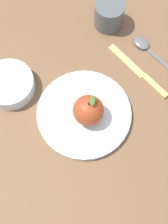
{
  "coord_description": "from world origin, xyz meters",
  "views": [
    {
      "loc": [
        -0.19,
        -0.23,
        0.7
      ],
      "look_at": [
        -0.05,
        -0.01,
        0.02
      ],
      "focal_mm": 48.78,
      "sensor_mm": 36.0,
      "label": 1
    }
  ],
  "objects_px": {
    "apple": "(88,110)",
    "spoon": "(147,48)",
    "dinner_plate": "(84,114)",
    "knife": "(143,75)",
    "side_bowl": "(9,84)",
    "cup": "(109,14)"
  },
  "relations": [
    {
      "from": "dinner_plate",
      "to": "apple",
      "type": "height_order",
      "value": "apple"
    },
    {
      "from": "side_bowl",
      "to": "knife",
      "type": "relative_size",
      "value": 0.63
    },
    {
      "from": "apple",
      "to": "cup",
      "type": "bearing_deg",
      "value": 45.4
    },
    {
      "from": "apple",
      "to": "spoon",
      "type": "xyz_separation_m",
      "value": [
        0.24,
        0.08,
        -0.05
      ]
    },
    {
      "from": "cup",
      "to": "spoon",
      "type": "height_order",
      "value": "cup"
    },
    {
      "from": "cup",
      "to": "apple",
      "type": "bearing_deg",
      "value": -134.6
    },
    {
      "from": "dinner_plate",
      "to": "knife",
      "type": "xyz_separation_m",
      "value": [
        0.19,
        0.01,
        -0.01
      ]
    },
    {
      "from": "knife",
      "to": "cup",
      "type": "bearing_deg",
      "value": 84.17
    },
    {
      "from": "side_bowl",
      "to": "knife",
      "type": "distance_m",
      "value": 0.34
    },
    {
      "from": "dinner_plate",
      "to": "side_bowl",
      "type": "xyz_separation_m",
      "value": [
        -0.12,
        0.16,
        0.01
      ]
    },
    {
      "from": "cup",
      "to": "knife",
      "type": "height_order",
      "value": "cup"
    },
    {
      "from": "side_bowl",
      "to": "cup",
      "type": "distance_m",
      "value": 0.32
    },
    {
      "from": "side_bowl",
      "to": "spoon",
      "type": "relative_size",
      "value": 0.7
    },
    {
      "from": "dinner_plate",
      "to": "apple",
      "type": "relative_size",
      "value": 2.73
    },
    {
      "from": "spoon",
      "to": "dinner_plate",
      "type": "bearing_deg",
      "value": -164.77
    },
    {
      "from": "dinner_plate",
      "to": "spoon",
      "type": "xyz_separation_m",
      "value": [
        0.24,
        0.07,
        -0.0
      ]
    },
    {
      "from": "dinner_plate",
      "to": "cup",
      "type": "relative_size",
      "value": 2.92
    },
    {
      "from": "apple",
      "to": "side_bowl",
      "type": "distance_m",
      "value": 0.22
    },
    {
      "from": "dinner_plate",
      "to": "spoon",
      "type": "height_order",
      "value": "dinner_plate"
    },
    {
      "from": "knife",
      "to": "dinner_plate",
      "type": "bearing_deg",
      "value": -177.64
    },
    {
      "from": "side_bowl",
      "to": "knife",
      "type": "xyz_separation_m",
      "value": [
        0.3,
        -0.16,
        -0.02
      ]
    },
    {
      "from": "dinner_plate",
      "to": "knife",
      "type": "height_order",
      "value": "dinner_plate"
    }
  ]
}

